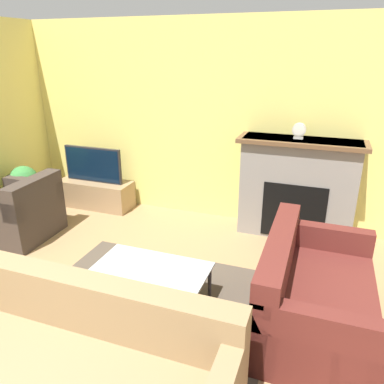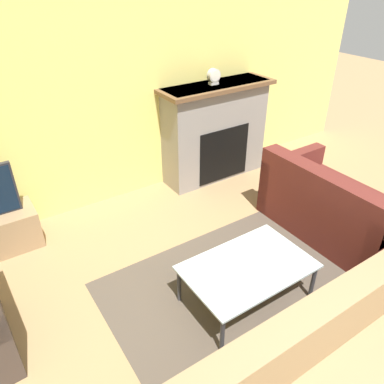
{
  "view_description": "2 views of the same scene",
  "coord_description": "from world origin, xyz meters",
  "px_view_note": "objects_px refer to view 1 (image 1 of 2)",
  "views": [
    {
      "loc": [
        1.73,
        -0.6,
        2.28
      ],
      "look_at": [
        0.48,
        2.84,
        0.89
      ],
      "focal_mm": 35.0,
      "sensor_mm": 36.0,
      "label": 1
    },
    {
      "loc": [
        -1.34,
        0.34,
        2.55
      ],
      "look_at": [
        0.33,
        2.87,
        0.69
      ],
      "focal_mm": 35.0,
      "sensor_mm": 36.0,
      "label": 2
    }
  ],
  "objects_px": {
    "mantel_clock": "(299,131)",
    "tv": "(93,165)",
    "armchair_by_window": "(19,215)",
    "couch_sectional": "(57,375)",
    "couch_loveseat": "(312,297)",
    "potted_plant": "(25,187)",
    "coffee_table": "(149,274)"
  },
  "relations": [
    {
      "from": "couch_sectional",
      "to": "armchair_by_window",
      "type": "bearing_deg",
      "value": 137.96
    },
    {
      "from": "coffee_table",
      "to": "couch_sectional",
      "type": "bearing_deg",
      "value": -94.48
    },
    {
      "from": "tv",
      "to": "potted_plant",
      "type": "distance_m",
      "value": 1.0
    },
    {
      "from": "tv",
      "to": "couch_sectional",
      "type": "xyz_separation_m",
      "value": [
        1.76,
        -3.1,
        -0.39
      ]
    },
    {
      "from": "mantel_clock",
      "to": "couch_sectional",
      "type": "bearing_deg",
      "value": -110.09
    },
    {
      "from": "mantel_clock",
      "to": "couch_loveseat",
      "type": "bearing_deg",
      "value": -78.27
    },
    {
      "from": "couch_sectional",
      "to": "couch_loveseat",
      "type": "distance_m",
      "value": 2.09
    },
    {
      "from": "potted_plant",
      "to": "tv",
      "type": "bearing_deg",
      "value": 41.27
    },
    {
      "from": "tv",
      "to": "coffee_table",
      "type": "distance_m",
      "value": 2.68
    },
    {
      "from": "potted_plant",
      "to": "mantel_clock",
      "type": "relative_size",
      "value": 3.93
    },
    {
      "from": "tv",
      "to": "mantel_clock",
      "type": "xyz_separation_m",
      "value": [
        2.92,
        0.08,
        0.7
      ]
    },
    {
      "from": "couch_sectional",
      "to": "coffee_table",
      "type": "bearing_deg",
      "value": 85.52
    },
    {
      "from": "coffee_table",
      "to": "mantel_clock",
      "type": "height_order",
      "value": "mantel_clock"
    },
    {
      "from": "couch_loveseat",
      "to": "coffee_table",
      "type": "bearing_deg",
      "value": 99.63
    },
    {
      "from": "armchair_by_window",
      "to": "couch_loveseat",
      "type": "bearing_deg",
      "value": 80.62
    },
    {
      "from": "coffee_table",
      "to": "potted_plant",
      "type": "bearing_deg",
      "value": 153.83
    },
    {
      "from": "couch_loveseat",
      "to": "mantel_clock",
      "type": "distance_m",
      "value": 2.09
    },
    {
      "from": "tv",
      "to": "armchair_by_window",
      "type": "distance_m",
      "value": 1.31
    },
    {
      "from": "tv",
      "to": "armchair_by_window",
      "type": "bearing_deg",
      "value": -106.2
    },
    {
      "from": "armchair_by_window",
      "to": "mantel_clock",
      "type": "relative_size",
      "value": 4.73
    },
    {
      "from": "armchair_by_window",
      "to": "coffee_table",
      "type": "distance_m",
      "value": 2.31
    },
    {
      "from": "mantel_clock",
      "to": "coffee_table",
      "type": "bearing_deg",
      "value": -118.21
    },
    {
      "from": "tv",
      "to": "potted_plant",
      "type": "bearing_deg",
      "value": -138.73
    },
    {
      "from": "couch_sectional",
      "to": "mantel_clock",
      "type": "relative_size",
      "value": 12.37
    },
    {
      "from": "tv",
      "to": "couch_loveseat",
      "type": "xyz_separation_m",
      "value": [
        3.29,
        -1.67,
        -0.38
      ]
    },
    {
      "from": "mantel_clock",
      "to": "tv",
      "type": "bearing_deg",
      "value": -178.4
    },
    {
      "from": "armchair_by_window",
      "to": "mantel_clock",
      "type": "distance_m",
      "value": 3.68
    },
    {
      "from": "couch_sectional",
      "to": "coffee_table",
      "type": "distance_m",
      "value": 1.19
    },
    {
      "from": "coffee_table",
      "to": "mantel_clock",
      "type": "bearing_deg",
      "value": 61.79
    },
    {
      "from": "armchair_by_window",
      "to": "mantel_clock",
      "type": "xyz_separation_m",
      "value": [
        3.27,
        1.28,
        1.08
      ]
    },
    {
      "from": "coffee_table",
      "to": "potted_plant",
      "type": "height_order",
      "value": "potted_plant"
    },
    {
      "from": "coffee_table",
      "to": "tv",
      "type": "bearing_deg",
      "value": 134.0
    }
  ]
}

